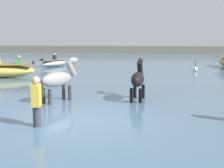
# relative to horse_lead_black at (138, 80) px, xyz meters

# --- Properties ---
(ground_plane) EXTENTS (120.00, 120.00, 0.00)m
(ground_plane) POSITION_rel_horse_lead_black_xyz_m (-1.37, -2.92, -1.07)
(ground_plane) COLOR gray
(water_surface) EXTENTS (90.00, 90.00, 0.37)m
(water_surface) POSITION_rel_horse_lead_black_xyz_m (-1.37, 7.08, -0.89)
(water_surface) COLOR slate
(water_surface) RESTS_ON ground
(horse_lead_black) EXTENTS (0.54, 1.67, 1.81)m
(horse_lead_black) POSITION_rel_horse_lead_black_xyz_m (0.00, 0.00, 0.00)
(horse_lead_black) COLOR black
(horse_lead_black) RESTS_ON ground
(horse_trailing_grey) EXTENTS (1.15, 1.62, 1.86)m
(horse_trailing_grey) POSITION_rel_horse_lead_black_xyz_m (-2.72, -0.59, 0.03)
(horse_trailing_grey) COLOR gray
(horse_trailing_grey) RESTS_ON ground
(boat_mid_outer) EXTENTS (1.92, 3.06, 1.02)m
(boat_mid_outer) POSITION_rel_horse_lead_black_xyz_m (-6.92, 12.24, -0.42)
(boat_mid_outer) COLOR #B2AD9E
(boat_mid_outer) RESTS_ON water_surface
(person_spectator_far) EXTENTS (0.25, 0.35, 1.63)m
(person_spectator_far) POSITION_rel_horse_lead_black_xyz_m (-2.35, -3.65, -0.20)
(person_spectator_far) COLOR #383842
(person_spectator_far) RESTS_ON ground
(channel_buoy) EXTENTS (0.31, 0.31, 0.71)m
(channel_buoy) POSITION_rel_horse_lead_black_xyz_m (3.36, 9.90, -0.54)
(channel_buoy) COLOR silver
(channel_buoy) RESTS_ON water_surface
(far_shoreline) EXTENTS (80.00, 2.40, 1.40)m
(far_shoreline) POSITION_rel_horse_lead_black_xyz_m (-1.37, 34.34, -0.37)
(far_shoreline) COLOR #706B5B
(far_shoreline) RESTS_ON ground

